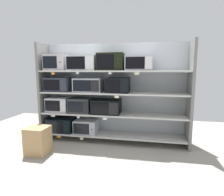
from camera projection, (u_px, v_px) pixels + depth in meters
ground at (100, 165)px, 2.97m from camera, size 6.88×6.00×0.02m
back_panel at (114, 92)px, 4.03m from camera, size 3.08×0.04×2.00m
upright_left at (44, 92)px, 4.06m from camera, size 0.05×0.46×2.00m
upright_right at (190, 95)px, 3.52m from camera, size 0.05×0.46×2.00m
shelf_0 at (112, 135)px, 3.92m from camera, size 2.88×0.46×0.03m
microwave_0 at (62, 124)px, 4.09m from camera, size 0.56×0.42×0.28m
microwave_1 at (87, 126)px, 3.99m from camera, size 0.46×0.42×0.27m
price_tag_0 at (59, 137)px, 3.89m from camera, size 0.09×0.00×0.03m
price_tag_1 at (82, 139)px, 3.80m from camera, size 0.07×0.00×0.05m
shelf_1 at (112, 114)px, 3.85m from camera, size 2.88×0.46×0.03m
microwave_2 at (59, 104)px, 4.04m from camera, size 0.47×0.35×0.29m
microwave_3 at (81, 105)px, 3.95m from camera, size 0.44×0.42×0.30m
microwave_4 at (107, 106)px, 3.85m from camera, size 0.56×0.43×0.28m
price_tag_2 at (53, 116)px, 3.85m from camera, size 0.09×0.00×0.03m
price_tag_3 at (78, 117)px, 3.75m from camera, size 0.05×0.00×0.03m
price_tag_4 at (105, 119)px, 3.65m from camera, size 0.08×0.00×0.04m
shelf_2 at (112, 93)px, 3.79m from camera, size 2.88×0.46×0.03m
microwave_5 at (59, 84)px, 3.97m from camera, size 0.52×0.41×0.28m
microwave_6 at (88, 85)px, 3.85m from camera, size 0.56×0.37×0.27m
microwave_7 at (118, 85)px, 3.74m from camera, size 0.45×0.40×0.30m
price_tag_5 at (117, 97)px, 3.55m from camera, size 0.08×0.00×0.04m
shelf_3 at (112, 71)px, 3.73m from camera, size 2.88×0.46×0.03m
microwave_8 at (57, 63)px, 3.91m from camera, size 0.46×0.37×0.32m
microwave_9 at (83, 63)px, 3.81m from camera, size 0.57×0.37×0.29m
microwave_10 at (111, 62)px, 3.70m from camera, size 0.51×0.37×0.33m
microwave_11 at (139, 63)px, 3.60m from camera, size 0.51×0.38×0.27m
price_tag_6 at (53, 73)px, 3.72m from camera, size 0.06×0.00×0.04m
price_tag_7 at (78, 73)px, 3.62m from camera, size 0.05×0.00×0.03m
price_tag_8 at (110, 73)px, 3.51m from camera, size 0.05×0.00×0.03m
price_tag_9 at (137, 74)px, 3.41m from camera, size 0.08×0.00×0.04m
shipping_carton at (38, 140)px, 3.33m from camera, size 0.36×0.36×0.48m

